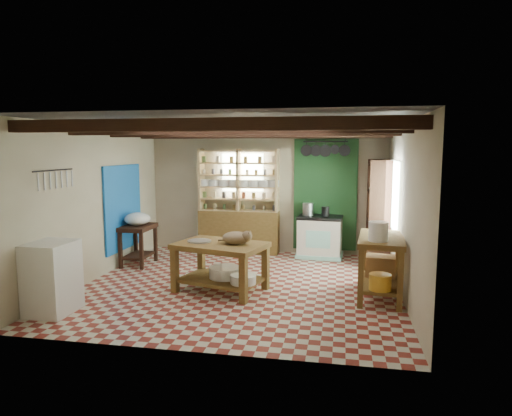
% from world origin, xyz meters
% --- Properties ---
extents(floor, '(5.00, 5.00, 0.02)m').
position_xyz_m(floor, '(0.00, 0.00, -0.01)').
color(floor, maroon).
rests_on(floor, ground).
extents(ceiling, '(5.00, 5.00, 0.02)m').
position_xyz_m(ceiling, '(0.00, 0.00, 2.60)').
color(ceiling, '#4D4D52').
rests_on(ceiling, wall_back).
extents(wall_back, '(5.00, 0.04, 2.60)m').
position_xyz_m(wall_back, '(0.00, 2.50, 1.30)').
color(wall_back, '#C2B79C').
rests_on(wall_back, floor).
extents(wall_front, '(5.00, 0.04, 2.60)m').
position_xyz_m(wall_front, '(0.00, -2.50, 1.30)').
color(wall_front, '#C2B79C').
rests_on(wall_front, floor).
extents(wall_left, '(0.04, 5.00, 2.60)m').
position_xyz_m(wall_left, '(-2.50, 0.00, 1.30)').
color(wall_left, '#C2B79C').
rests_on(wall_left, floor).
extents(wall_right, '(0.04, 5.00, 2.60)m').
position_xyz_m(wall_right, '(2.50, 0.00, 1.30)').
color(wall_right, '#C2B79C').
rests_on(wall_right, floor).
extents(ceiling_beams, '(5.00, 3.80, 0.15)m').
position_xyz_m(ceiling_beams, '(0.00, 0.00, 2.48)').
color(ceiling_beams, '#341C12').
rests_on(ceiling_beams, ceiling).
extents(blue_wall_patch, '(0.04, 1.40, 1.60)m').
position_xyz_m(blue_wall_patch, '(-2.47, 0.90, 1.10)').
color(blue_wall_patch, blue).
rests_on(blue_wall_patch, wall_left).
extents(green_wall_patch, '(1.30, 0.04, 2.30)m').
position_xyz_m(green_wall_patch, '(1.25, 2.47, 1.25)').
color(green_wall_patch, '#1D4A22').
rests_on(green_wall_patch, wall_back).
extents(window_back, '(0.90, 0.02, 0.80)m').
position_xyz_m(window_back, '(-0.50, 2.48, 1.70)').
color(window_back, silver).
rests_on(window_back, wall_back).
extents(window_right, '(0.02, 1.30, 1.20)m').
position_xyz_m(window_right, '(2.48, 1.00, 1.40)').
color(window_right, silver).
rests_on(window_right, wall_right).
extents(utensil_rail, '(0.06, 0.90, 0.28)m').
position_xyz_m(utensil_rail, '(-2.44, -1.20, 1.78)').
color(utensil_rail, black).
rests_on(utensil_rail, wall_left).
extents(pot_rack, '(0.86, 0.12, 0.36)m').
position_xyz_m(pot_rack, '(1.25, 2.05, 2.18)').
color(pot_rack, black).
rests_on(pot_rack, ceiling).
extents(shelving_unit, '(1.70, 0.34, 2.20)m').
position_xyz_m(shelving_unit, '(-0.55, 2.31, 1.10)').
color(shelving_unit, tan).
rests_on(shelving_unit, floor).
extents(tall_rack, '(0.40, 0.86, 2.00)m').
position_xyz_m(tall_rack, '(2.28, 1.80, 1.00)').
color(tall_rack, '#341C12').
rests_on(tall_rack, floor).
extents(work_table, '(1.52, 1.21, 0.76)m').
position_xyz_m(work_table, '(-0.24, -0.35, 0.38)').
color(work_table, brown).
rests_on(work_table, floor).
extents(stove, '(0.92, 0.66, 0.86)m').
position_xyz_m(stove, '(1.17, 2.15, 0.43)').
color(stove, silver).
rests_on(stove, floor).
extents(prep_table, '(0.52, 0.76, 0.76)m').
position_xyz_m(prep_table, '(-2.20, 0.93, 0.38)').
color(prep_table, '#341C12').
rests_on(prep_table, floor).
extents(white_cabinet, '(0.54, 0.65, 0.97)m').
position_xyz_m(white_cabinet, '(-2.22, -1.69, 0.48)').
color(white_cabinet, white).
rests_on(white_cabinet, floor).
extents(right_counter, '(0.74, 1.33, 0.92)m').
position_xyz_m(right_counter, '(2.18, -0.19, 0.46)').
color(right_counter, brown).
rests_on(right_counter, floor).
extents(cat, '(0.46, 0.36, 0.19)m').
position_xyz_m(cat, '(0.01, -0.36, 0.85)').
color(cat, '#977A58').
rests_on(cat, work_table).
extents(steel_tray, '(0.46, 0.46, 0.02)m').
position_xyz_m(steel_tray, '(-0.59, -0.30, 0.77)').
color(steel_tray, '#AAABB2').
rests_on(steel_tray, work_table).
extents(basin_large, '(0.61, 0.61, 0.17)m').
position_xyz_m(basin_large, '(-0.18, -0.31, 0.29)').
color(basin_large, white).
rests_on(basin_large, work_table).
extents(basin_small, '(0.48, 0.48, 0.14)m').
position_xyz_m(basin_small, '(0.17, -0.56, 0.27)').
color(basin_small, white).
rests_on(basin_small, work_table).
extents(kettle_left, '(0.24, 0.24, 0.25)m').
position_xyz_m(kettle_left, '(0.92, 2.17, 0.98)').
color(kettle_left, '#AAABB2').
rests_on(kettle_left, stove).
extents(kettle_right, '(0.17, 0.17, 0.19)m').
position_xyz_m(kettle_right, '(1.27, 2.14, 0.95)').
color(kettle_right, black).
rests_on(kettle_right, stove).
extents(enamel_bowl, '(0.49, 0.49, 0.24)m').
position_xyz_m(enamel_bowl, '(-2.20, 0.93, 0.88)').
color(enamel_bowl, white).
rests_on(enamel_bowl, prep_table).
extents(white_bucket, '(0.29, 0.29, 0.27)m').
position_xyz_m(white_bucket, '(2.10, -0.53, 1.05)').
color(white_bucket, white).
rests_on(white_bucket, right_counter).
extents(wicker_basket, '(0.47, 0.39, 0.31)m').
position_xyz_m(wicker_basket, '(2.20, 0.11, 0.40)').
color(wicker_basket, '#AB7745').
rests_on(wicker_basket, right_counter).
extents(yellow_tub, '(0.33, 0.33, 0.23)m').
position_xyz_m(yellow_tub, '(2.14, -0.63, 0.36)').
color(yellow_tub, gold).
rests_on(yellow_tub, right_counter).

